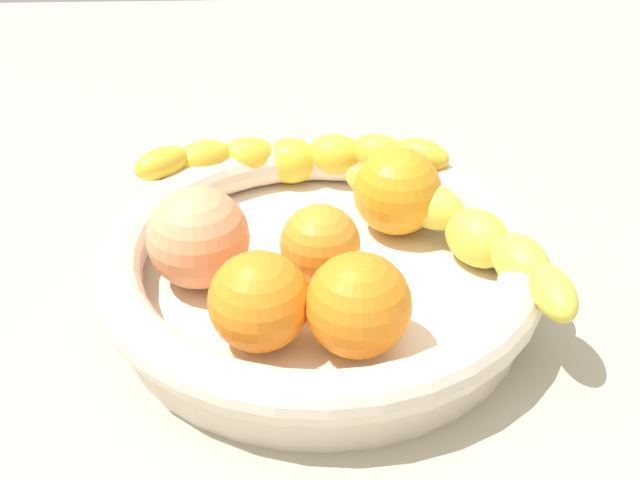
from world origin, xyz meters
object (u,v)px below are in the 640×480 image
banana_draped_right (292,157)px  peach_blush (198,238)px  banana_draped_left (471,234)px  orange_front (323,248)px  orange_rear (358,305)px  orange_mid_left (259,301)px  orange_mid_right (397,191)px  fruit_bowl (320,270)px

banana_draped_right → peach_blush: bearing=-117.5°
banana_draped_left → peach_blush: bearing=-176.7°
orange_front → banana_draped_right: bearing=99.0°
banana_draped_left → orange_front: (-9.93, -1.41, 0.12)cm
orange_rear → orange_front: bearing=105.3°
orange_mid_left → orange_mid_right: (9.46, 12.14, 0.07)cm
fruit_bowl → orange_front: bearing=-66.8°
orange_front → orange_rear: bearing=-74.7°
orange_rear → peach_blush: peach_blush is taller
banana_draped_left → orange_front: 10.03cm
fruit_bowl → peach_blush: size_ratio=4.39×
banana_draped_right → orange_mid_right: orange_mid_right is taller
orange_mid_left → orange_rear: size_ratio=0.96×
orange_mid_left → orange_mid_right: bearing=52.1°
banana_draped_right → fruit_bowl: bearing=-81.5°
fruit_bowl → orange_rear: size_ratio=4.64×
banana_draped_left → orange_rear: size_ratio=2.86×
orange_front → orange_mid_left: orange_mid_left is taller
banana_draped_left → banana_draped_right: bearing=137.9°
orange_rear → orange_mid_left: bearing=173.2°
banana_draped_left → orange_mid_left: bearing=-151.9°
orange_front → orange_mid_left: 7.23cm
peach_blush → orange_mid_right: bearing=23.1°
fruit_bowl → banana_draped_right: (-1.75, 11.73, 2.02)cm
peach_blush → orange_mid_left: bearing=-57.6°
orange_mid_left → peach_blush: bearing=122.4°
banana_draped_left → fruit_bowl: bearing=-174.1°
orange_mid_left → peach_blush: peach_blush is taller
orange_mid_right → orange_front: bearing=-131.9°
banana_draped_left → banana_draped_right: size_ratio=0.76×
banana_draped_right → orange_rear: (3.75, -18.82, 0.55)cm
orange_front → orange_mid_left: bearing=-123.5°
orange_front → peach_blush: size_ratio=0.79×
peach_blush → banana_draped_left: bearing=3.3°
banana_draped_right → peach_blush: 13.26cm
peach_blush → orange_rear: bearing=-35.7°
banana_draped_left → orange_mid_right: (-4.45, 4.71, 0.60)cm
banana_draped_right → orange_front: bearing=-81.0°
fruit_bowl → orange_mid_left: 7.84cm
orange_mid_right → orange_rear: (-3.64, -12.84, 0.04)cm
orange_front → orange_rear: 6.99cm
fruit_bowl → orange_mid_right: size_ratio=4.71×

